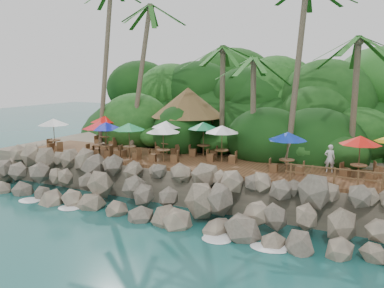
% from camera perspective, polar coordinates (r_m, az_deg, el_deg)
% --- Properties ---
extents(ground, '(140.00, 140.00, 0.00)m').
position_cam_1_polar(ground, '(22.36, -7.16, -11.01)').
color(ground, '#19514F').
rests_on(ground, ground).
extents(land_base, '(32.00, 25.20, 2.10)m').
position_cam_1_polar(land_base, '(35.92, 7.29, -1.25)').
color(land_base, gray).
rests_on(land_base, ground).
extents(jungle_hill, '(44.80, 28.00, 15.40)m').
position_cam_1_polar(jungle_hill, '(43.13, 10.66, -0.89)').
color(jungle_hill, '#143811').
rests_on(jungle_hill, ground).
extents(seawall, '(29.00, 4.00, 2.30)m').
position_cam_1_polar(seawall, '(23.57, -4.47, -6.89)').
color(seawall, gray).
rests_on(seawall, ground).
extents(terrace, '(26.00, 5.00, 0.20)m').
position_cam_1_polar(terrace, '(26.68, 0.00, -2.54)').
color(terrace, brown).
rests_on(terrace, land_base).
extents(jungle_foliage, '(44.00, 16.00, 12.00)m').
position_cam_1_polar(jungle_foliage, '(35.22, 6.70, -3.21)').
color(jungle_foliage, '#143811').
rests_on(jungle_foliage, ground).
extents(foam_line, '(25.20, 0.80, 0.06)m').
position_cam_1_polar(foam_line, '(22.58, -6.72, -10.70)').
color(foam_line, white).
rests_on(foam_line, ground).
extents(palms, '(24.57, 7.15, 13.76)m').
position_cam_1_polar(palms, '(28.62, 4.05, 17.27)').
color(palms, brown).
rests_on(palms, ground).
extents(palapa, '(5.57, 5.57, 4.60)m').
position_cam_1_polar(palapa, '(30.67, -0.57, 5.87)').
color(palapa, brown).
rests_on(palapa, ground).
extents(dining_clusters, '(24.57, 5.40, 2.39)m').
position_cam_1_polar(dining_clusters, '(26.54, -1.57, 1.96)').
color(dining_clusters, brown).
rests_on(dining_clusters, terrace).
extents(railing, '(8.30, 0.10, 1.00)m').
position_cam_1_polar(railing, '(21.47, 23.76, -4.54)').
color(railing, brown).
rests_on(railing, terrace).
extents(waiter, '(0.66, 0.51, 1.63)m').
position_cam_1_polar(waiter, '(24.70, 18.78, -1.92)').
color(waiter, silver).
rests_on(waiter, terrace).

